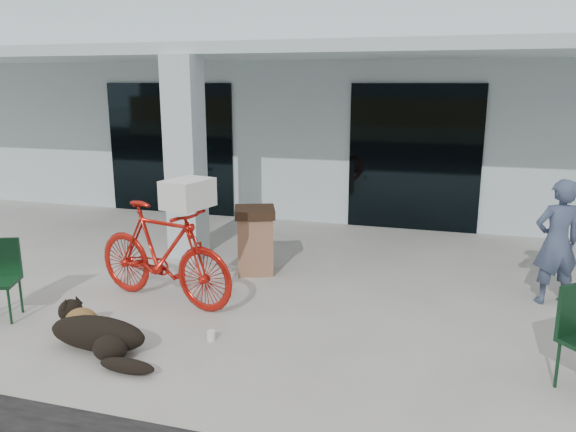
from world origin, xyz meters
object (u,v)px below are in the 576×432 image
(person, at_px, (557,242))
(bicycle, at_px, (163,253))
(dog, at_px, (97,332))
(trash_receptacle, at_px, (255,240))

(person, bearing_deg, bicycle, -4.51)
(dog, bearing_deg, person, 54.77)
(dog, bearing_deg, trash_receptacle, 99.92)
(dog, distance_m, trash_receptacle, 2.91)
(dog, xyz_separation_m, person, (4.71, 2.75, 0.58))
(bicycle, height_order, trash_receptacle, bicycle)
(person, distance_m, trash_receptacle, 3.99)
(bicycle, relative_size, trash_receptacle, 2.20)
(bicycle, bearing_deg, trash_receptacle, -13.54)
(dog, height_order, person, person)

